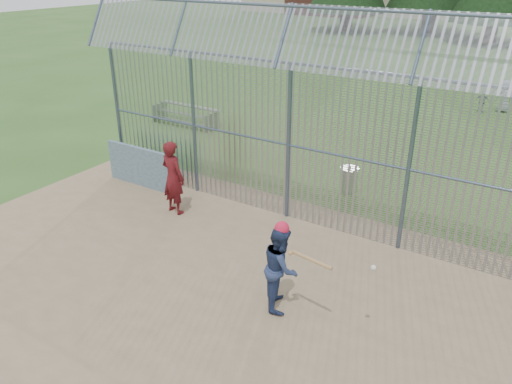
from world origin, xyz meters
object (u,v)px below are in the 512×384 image
Objects in this scene: onlooker at (173,177)px; dugout_wall at (141,167)px; trash_can at (349,180)px; bleacher at (185,115)px; batter at (281,267)px.

dugout_wall is at bearing -13.96° from onlooker.
trash_can is 0.27× the size of bleacher.
onlooker is 2.43× the size of trash_can.
bleacher is (-9.25, 8.22, -0.47)m from batter.
onlooker is at bearing -52.11° from bleacher.
onlooker is at bearing 38.04° from batter.
dugout_wall is at bearing -151.20° from trash_can.
trash_can is (3.39, 3.73, -0.64)m from onlooker.
onlooker is 5.07m from trash_can.
batter is 2.09× the size of trash_can.
dugout_wall is 6.22m from bleacher.
onlooker is 0.66× the size of bleacher.
onlooker reaches higher than batter.
dugout_wall is 6.11m from trash_can.
batter reaches higher than trash_can.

